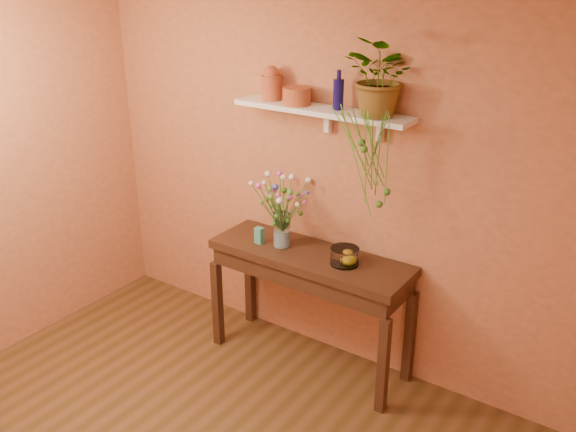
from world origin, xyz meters
name	(u,v)px	position (x,y,z in m)	size (l,w,h in m)	color
room	(106,299)	(0.00, 0.00, 1.35)	(4.04, 4.04, 2.70)	brown
sideboard	(310,270)	(0.06, 1.74, 0.78)	(1.50, 0.48, 0.91)	#3B1F12
wall_shelf	(323,111)	(0.06, 1.87, 1.92)	(1.30, 0.24, 0.19)	white
terracotta_jug	(272,84)	(-0.37, 1.89, 2.05)	(0.18, 0.18, 0.24)	#C25D35
terracotta_pot	(297,96)	(-0.14, 1.86, 2.00)	(0.19, 0.19, 0.12)	#C25D35
blue_bottle	(338,94)	(0.17, 1.89, 2.04)	(0.09, 0.09, 0.26)	#0F0A47
spider_plant	(382,77)	(0.49, 1.86, 2.19)	(0.45, 0.39, 0.50)	#31621D
plant_fronds	(371,161)	(0.52, 1.70, 1.69)	(0.40, 0.27, 0.73)	#31621D
glass_vase	(282,232)	(-0.18, 1.73, 1.02)	(0.12, 0.12, 0.26)	white
bouquet	(282,196)	(-0.17, 1.73, 1.30)	(0.44, 0.45, 0.45)	#386B28
glass_bowl	(345,257)	(0.35, 1.73, 0.97)	(0.20, 0.20, 0.12)	white
lemon	(348,258)	(0.36, 1.74, 0.95)	(0.07, 0.07, 0.07)	yellow
carton	(259,235)	(-0.34, 1.67, 0.97)	(0.06, 0.05, 0.12)	teal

